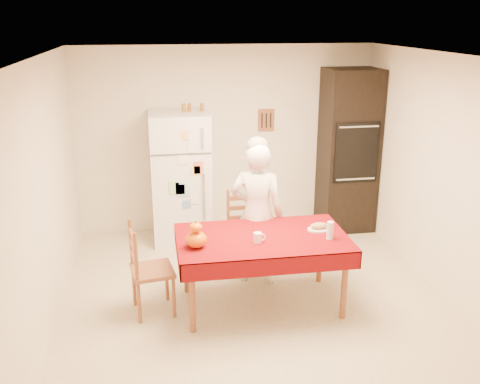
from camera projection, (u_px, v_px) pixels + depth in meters
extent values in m
plane|color=tan|center=(257.00, 305.00, 5.54)|extent=(4.50, 4.50, 0.00)
cube|color=#EDE0C7|center=(226.00, 139.00, 7.26)|extent=(4.00, 0.02, 2.50)
cube|color=#EDE0C7|center=(336.00, 312.00, 3.04)|extent=(4.00, 0.02, 2.50)
cube|color=#EDE0C7|center=(42.00, 202.00, 4.84)|extent=(0.02, 4.50, 2.50)
cube|color=#EDE0C7|center=(450.00, 180.00, 5.46)|extent=(0.02, 4.50, 2.50)
cube|color=white|center=(260.00, 57.00, 4.75)|extent=(4.00, 4.50, 0.02)
cube|color=brown|center=(266.00, 120.00, 7.25)|extent=(0.22, 0.02, 0.30)
cube|color=white|center=(181.00, 178.00, 6.93)|extent=(0.75, 0.70, 1.70)
cube|color=silver|center=(203.00, 138.00, 6.44)|extent=(0.03, 0.03, 0.25)
cube|color=silver|center=(204.00, 196.00, 6.68)|extent=(0.03, 0.03, 0.60)
cube|color=black|center=(348.00, 151.00, 7.26)|extent=(0.70, 0.60, 2.20)
cube|color=black|center=(357.00, 153.00, 6.95)|extent=(0.59, 0.02, 0.80)
cylinder|color=brown|center=(192.00, 298.00, 4.96)|extent=(0.06, 0.06, 0.71)
cylinder|color=brown|center=(186.00, 262.00, 5.69)|extent=(0.06, 0.06, 0.71)
cylinder|color=brown|center=(344.00, 286.00, 5.19)|extent=(0.06, 0.06, 0.71)
cylinder|color=brown|center=(320.00, 252.00, 5.92)|extent=(0.06, 0.06, 0.71)
cube|color=brown|center=(262.00, 239.00, 5.32)|extent=(1.60, 0.90, 0.04)
cube|color=#5D050C|center=(262.00, 237.00, 5.31)|extent=(1.70, 1.00, 0.01)
cylinder|color=brown|center=(233.00, 261.00, 6.04)|extent=(0.04, 0.04, 0.43)
cylinder|color=brown|center=(228.00, 248.00, 6.36)|extent=(0.04, 0.04, 0.43)
cylinder|color=brown|center=(264.00, 258.00, 6.10)|extent=(0.04, 0.04, 0.43)
cylinder|color=brown|center=(258.00, 246.00, 6.42)|extent=(0.04, 0.04, 0.43)
cube|color=brown|center=(246.00, 235.00, 6.16)|extent=(0.42, 0.41, 0.04)
cube|color=brown|center=(243.00, 209.00, 6.24)|extent=(0.36, 0.03, 0.50)
cylinder|color=brown|center=(174.00, 298.00, 5.25)|extent=(0.04, 0.04, 0.43)
cylinder|color=brown|center=(139.00, 303.00, 5.15)|extent=(0.04, 0.04, 0.43)
cylinder|color=brown|center=(167.00, 281.00, 5.57)|extent=(0.04, 0.04, 0.43)
cylinder|color=brown|center=(134.00, 286.00, 5.47)|extent=(0.04, 0.04, 0.43)
cube|color=brown|center=(152.00, 271.00, 5.29)|extent=(0.46, 0.48, 0.04)
cube|color=brown|center=(133.00, 250.00, 5.16)|extent=(0.09, 0.36, 0.50)
imported|color=silver|center=(257.00, 214.00, 5.81)|extent=(0.67, 0.54, 1.60)
cylinder|color=white|center=(258.00, 238.00, 5.16)|extent=(0.08, 0.08, 0.10)
ellipsoid|color=red|center=(196.00, 239.00, 5.05)|extent=(0.21, 0.21, 0.15)
ellipsoid|color=red|center=(196.00, 227.00, 5.01)|extent=(0.12, 0.12, 0.09)
cylinder|color=white|center=(330.00, 230.00, 5.24)|extent=(0.07, 0.07, 0.18)
cylinder|color=white|center=(319.00, 229.00, 5.47)|extent=(0.24, 0.24, 0.02)
ellipsoid|color=tan|center=(319.00, 226.00, 5.45)|extent=(0.18, 0.10, 0.06)
cylinder|color=#8E5C19|center=(184.00, 108.00, 6.71)|extent=(0.05, 0.05, 0.10)
cylinder|color=brown|center=(189.00, 107.00, 6.72)|extent=(0.05, 0.05, 0.10)
cylinder|color=brown|center=(202.00, 107.00, 6.74)|extent=(0.05, 0.05, 0.10)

